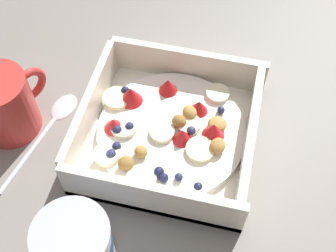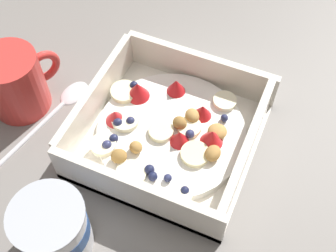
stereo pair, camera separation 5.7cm
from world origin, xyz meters
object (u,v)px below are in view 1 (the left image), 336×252
Objects in this scene: spoon at (53,119)px; coffee_mug at (4,104)px; yogurt_cup at (76,247)px; fruit_bowl at (168,130)px.

coffee_mug is (0.05, 0.02, 0.04)m from spoon.
coffee_mug is (0.15, -0.16, 0.00)m from yogurt_cup.
fruit_bowl is 0.19m from yogurt_cup.
spoon is at bearing 2.66° from fruit_bowl.
yogurt_cup is at bearing 72.41° from fruit_bowl.
fruit_bowl is 2.67× the size of yogurt_cup.
fruit_bowl is 2.11× the size of coffee_mug.
yogurt_cup reaches higher than fruit_bowl.
yogurt_cup is 0.79× the size of coffee_mug.
coffee_mug is at bearing 18.92° from spoon.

